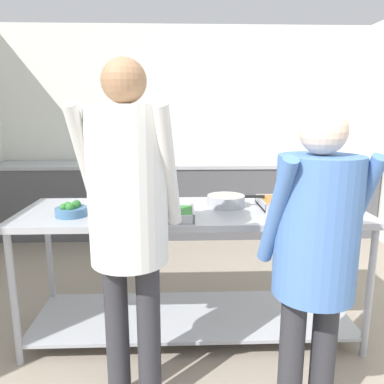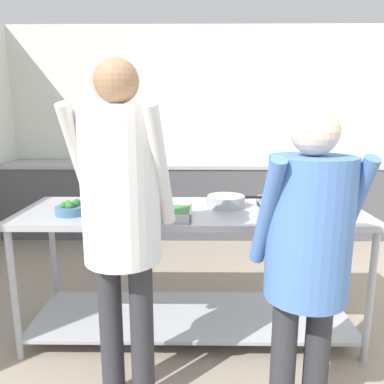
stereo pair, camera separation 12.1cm
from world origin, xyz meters
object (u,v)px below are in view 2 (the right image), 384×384
Objects in this scene: broccoli_bowl at (71,209)px; guest_serving_left at (308,245)px; sauce_pan at (226,201)px; serving_tray_roast at (290,204)px; serving_tray_vegetables at (162,214)px; plate_stack at (115,205)px; guest_serving_right at (121,204)px; water_bottle at (145,152)px.

guest_serving_left is (1.31, -0.70, 0.02)m from broccoli_bowl.
sauce_pan is 0.99× the size of serving_tray_roast.
broccoli_bowl reaches higher than serving_tray_vegetables.
plate_stack is at bearing 26.36° from broccoli_bowl.
serving_tray_roast is 0.90m from guest_serving_left.
sauce_pan is 0.22× the size of guest_serving_right.
guest_serving_left is (0.30, -0.91, 0.01)m from sauce_pan.
broccoli_bowl reaches higher than serving_tray_roast.
broccoli_bowl is 2.48m from water_bottle.
serving_tray_roast is at bearing 35.65° from guest_serving_right.
serving_tray_roast is at bearing 2.81° from plate_stack.
water_bottle is at bearing 119.64° from serving_tray_roast.
serving_tray_vegetables is at bearing -31.34° from plate_stack.
serving_tray_roast is 1.26m from guest_serving_right.
serving_tray_roast is (1.45, 0.19, -0.01)m from broccoli_bowl.
guest_serving_right is (-0.58, -0.75, 0.16)m from sauce_pan.
guest_serving_left is at bearing -71.83° from sauce_pan.
guest_serving_right is at bearing -74.82° from plate_stack.
serving_tray_roast is at bearing 17.25° from serving_tray_vegetables.
serving_tray_roast is 0.26× the size of guest_serving_left.
plate_stack is 0.68× the size of serving_tray_vegetables.
guest_serving_right is (-0.88, 0.16, 0.15)m from guest_serving_left.
sauce_pan is 0.96m from guest_serving_left.
serving_tray_vegetables is at bearing -7.68° from broccoli_bowl.
guest_serving_right reaches higher than plate_stack.
guest_serving_right is (0.18, -0.67, 0.17)m from plate_stack.
broccoli_bowl is 0.11× the size of guest_serving_right.
plate_stack is 0.76m from sauce_pan.
serving_tray_vegetables is at bearing -145.15° from sauce_pan.
serving_tray_vegetables is 0.52m from guest_serving_right.
guest_serving_right reaches higher than water_bottle.
serving_tray_roast is 2.63m from water_bottle.
guest_serving_left is 0.90m from guest_serving_right.
guest_serving_left is (0.72, -0.62, 0.03)m from serving_tray_vegetables.
guest_serving_left reaches higher than serving_tray_vegetables.
serving_tray_vegetables is 0.20× the size of guest_serving_right.
sauce_pan is at bearing 34.85° from serving_tray_vegetables.
guest_serving_right is at bearing -144.35° from serving_tray_roast.
guest_serving_left is at bearing -10.27° from guest_serving_right.
broccoli_bowl is 1.49m from guest_serving_left.
guest_serving_left is at bearing -28.07° from broccoli_bowl.
broccoli_bowl is 0.49× the size of sauce_pan.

